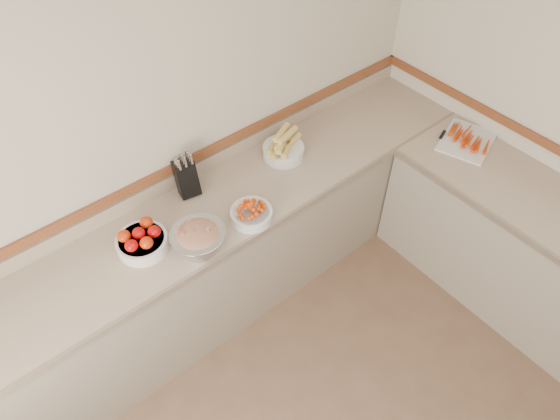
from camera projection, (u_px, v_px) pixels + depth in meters
back_wall at (159, 138)px, 2.80m from camera, size 4.00×0.00×4.00m
counter_back at (207, 263)px, 3.26m from camera, size 4.00×0.65×1.08m
dishwasher at (545, 268)px, 3.26m from camera, size 0.63×0.60×0.84m
knife_block at (186, 177)px, 2.99m from camera, size 0.15×0.17×0.30m
tomato_bowl at (142, 241)px, 2.74m from camera, size 0.29×0.29×0.14m
cherry_tomato_bowl at (251, 213)px, 2.89m from camera, size 0.25×0.25×0.14m
corn_bowl at (283, 148)px, 3.25m from camera, size 0.30×0.27×0.20m
rhubarb_bowl at (199, 240)px, 2.70m from camera, size 0.31×0.31×0.18m
cutting_board at (467, 139)px, 3.39m from camera, size 0.48×0.43×0.06m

